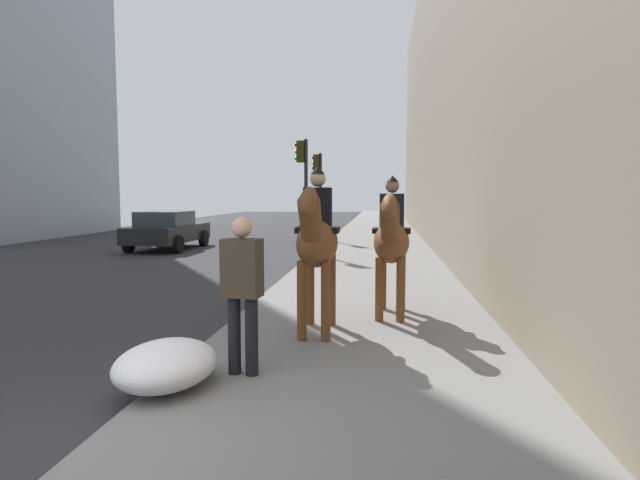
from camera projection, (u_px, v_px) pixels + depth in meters
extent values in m
cube|color=slate|center=(339.00, 474.00, 3.83)|extent=(120.00, 4.04, 0.12)
ellipsoid|color=brown|center=(317.00, 243.00, 7.44)|extent=(1.51, 0.58, 0.66)
cylinder|color=brown|center=(326.00, 301.00, 7.04)|extent=(0.13, 0.13, 1.06)
cylinder|color=brown|center=(302.00, 301.00, 7.07)|extent=(0.13, 0.13, 1.06)
cylinder|color=brown|center=(331.00, 289.00, 7.93)|extent=(0.13, 0.13, 1.06)
cylinder|color=brown|center=(310.00, 289.00, 7.97)|extent=(0.13, 0.13, 1.06)
cylinder|color=brown|center=(311.00, 221.00, 6.65)|extent=(0.64, 0.29, 0.68)
ellipsoid|color=brown|center=(309.00, 201.00, 6.42)|extent=(0.63, 0.23, 0.49)
cylinder|color=black|center=(322.00, 245.00, 8.16)|extent=(0.28, 0.10, 0.55)
cube|color=black|center=(318.00, 230.00, 7.48)|extent=(0.45, 0.61, 0.08)
cube|color=black|center=(318.00, 207.00, 7.45)|extent=(0.29, 0.38, 0.55)
sphere|color=#D8AD8C|center=(318.00, 179.00, 7.42)|extent=(0.22, 0.22, 0.22)
cone|color=black|center=(318.00, 170.00, 7.41)|extent=(0.20, 0.20, 0.10)
ellipsoid|color=brown|center=(392.00, 242.00, 8.52)|extent=(1.53, 0.64, 0.66)
cylinder|color=brown|center=(401.00, 290.00, 8.11)|extent=(0.13, 0.13, 0.98)
cylinder|color=brown|center=(379.00, 289.00, 8.17)|extent=(0.13, 0.13, 0.98)
cylinder|color=brown|center=(402.00, 281.00, 9.00)|extent=(0.13, 0.13, 0.98)
cylinder|color=brown|center=(383.00, 280.00, 9.05)|extent=(0.13, 0.13, 0.98)
cylinder|color=brown|center=(390.00, 223.00, 7.74)|extent=(0.65, 0.31, 0.68)
ellipsoid|color=brown|center=(389.00, 206.00, 7.51)|extent=(0.64, 0.25, 0.49)
cylinder|color=black|center=(393.00, 244.00, 9.23)|extent=(0.29, 0.11, 0.55)
cube|color=black|center=(392.00, 231.00, 8.56)|extent=(0.47, 0.62, 0.08)
cube|color=black|center=(392.00, 211.00, 8.53)|extent=(0.30, 0.39, 0.55)
sphere|color=#8C664C|center=(392.00, 186.00, 8.50)|extent=(0.22, 0.22, 0.22)
cone|color=black|center=(392.00, 178.00, 8.49)|extent=(0.21, 0.21, 0.10)
cylinder|color=black|center=(234.00, 335.00, 5.76)|extent=(0.14, 0.14, 0.85)
cylinder|color=black|center=(252.00, 336.00, 5.71)|extent=(0.14, 0.14, 0.85)
cube|color=#3F3326|center=(242.00, 268.00, 5.68)|extent=(0.31, 0.43, 0.62)
sphere|color=#D8AD8C|center=(242.00, 227.00, 5.64)|extent=(0.22, 0.22, 0.22)
cube|color=black|center=(168.00, 233.00, 20.07)|extent=(4.24, 1.88, 0.60)
cube|color=#262D38|center=(165.00, 218.00, 19.78)|extent=(1.97, 1.64, 0.52)
cylinder|color=black|center=(160.00, 238.00, 21.51)|extent=(0.64, 0.23, 0.64)
cylinder|color=black|center=(204.00, 238.00, 21.27)|extent=(0.64, 0.23, 0.64)
cylinder|color=black|center=(129.00, 244.00, 18.93)|extent=(0.64, 0.23, 0.64)
cylinder|color=black|center=(178.00, 244.00, 18.69)|extent=(0.64, 0.23, 0.64)
cylinder|color=black|center=(306.00, 199.00, 17.57)|extent=(0.12, 0.12, 3.86)
cube|color=#2D280C|center=(301.00, 152.00, 17.46)|extent=(0.20, 0.24, 0.70)
sphere|color=red|center=(297.00, 145.00, 17.46)|extent=(0.14, 0.14, 0.14)
sphere|color=orange|center=(297.00, 152.00, 17.48)|extent=(0.14, 0.14, 0.14)
sphere|color=green|center=(297.00, 158.00, 17.49)|extent=(0.14, 0.14, 0.14)
cylinder|color=black|center=(320.00, 198.00, 22.81)|extent=(0.12, 0.12, 3.81)
cube|color=#2D280C|center=(316.00, 163.00, 22.71)|extent=(0.20, 0.24, 0.70)
sphere|color=red|center=(313.00, 158.00, 22.70)|extent=(0.14, 0.14, 0.14)
sphere|color=orange|center=(313.00, 163.00, 22.72)|extent=(0.14, 0.14, 0.14)
sphere|color=green|center=(313.00, 168.00, 22.74)|extent=(0.14, 0.14, 0.14)
ellipsoid|color=white|center=(166.00, 364.00, 5.40)|extent=(1.29, 0.99, 0.44)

